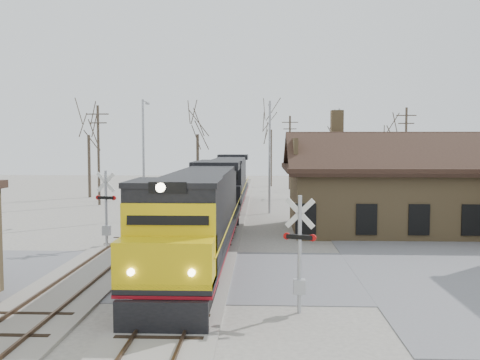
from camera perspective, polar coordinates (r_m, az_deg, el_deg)
The scene contains 20 objects.
ground at distance 23.79m, azimuth -4.93°, elevation -9.93°, with size 140.00×140.00×0.00m, color #AAA499.
road at distance 23.79m, azimuth -4.93°, elevation -9.89°, with size 60.00×9.00×0.03m, color slate.
track_main at distance 38.44m, azimuth -2.08°, elevation -4.46°, with size 3.40×90.00×0.24m.
track_siding at distance 39.04m, azimuth -8.70°, elevation -4.38°, with size 3.40×90.00×0.24m.
depot at distance 36.21m, azimuth 16.80°, elevation -1.42°, with size 15.20×9.31×7.90m.
locomotive_lead at distance 25.23m, azimuth -4.40°, elevation -3.65°, with size 3.03×20.29×4.51m.
locomotive_trailing at distance 45.62m, azimuth -1.36°, elevation -0.22°, with size 3.03×20.29×4.26m.
crossbuck_near at distance 18.16m, azimuth 6.37°, elevation -8.27°, with size 1.09×0.46×3.97m.
crossbuck_far at distance 29.97m, azimuth -14.09°, elevation -3.31°, with size 1.19×0.35×4.22m.
streetlight_a at distance 40.41m, azimuth -10.22°, elevation 2.91°, with size 0.25×2.04×8.92m.
streetlight_b at distance 43.30m, azimuth 3.18°, elevation 3.14°, with size 0.25×2.04×9.07m.
streetlight_c at distance 60.09m, azimuth 10.50°, elevation 3.51°, with size 0.25×2.04×9.48m.
utility_pole_a at distance 50.60m, azimuth -14.86°, elevation 2.80°, with size 2.00×0.24×9.13m.
utility_pole_b at distance 65.61m, azimuth 5.33°, elevation 3.11°, with size 2.00×0.24×9.00m.
utility_pole_c at distance 56.53m, azimuth 17.25°, elevation 2.94°, with size 2.00×0.24×9.26m.
tree_a at distance 58.00m, azimuth -15.86°, elevation 5.71°, with size 4.36×4.36×10.68m.
tree_b at distance 58.80m, azimuth -4.56°, elevation 5.95°, with size 4.43×4.43×10.86m.
tree_c at distance 70.27m, azimuth 3.32°, elevation 6.39°, with size 4.96×4.96×12.15m.
tree_d at distance 68.13m, azimuth 10.29°, elevation 5.28°, with size 4.20×4.20×10.29m.
tree_e at distance 60.68m, azimuth 15.82°, elevation 4.36°, with size 3.59×3.59×8.80m.
Camera 1 is at (2.97, -22.90, 5.72)m, focal length 40.00 mm.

